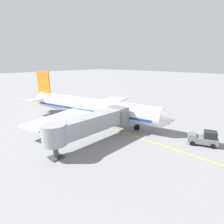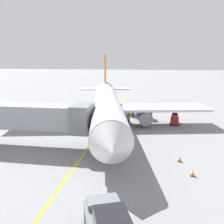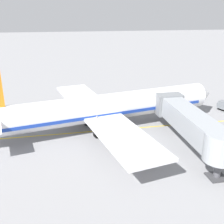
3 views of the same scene
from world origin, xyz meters
name	(u,v)px [view 1 (image 1 of 3)]	position (x,y,z in m)	size (l,w,h in m)	color
ground_plane	(88,121)	(0.00, 0.00, 0.00)	(400.00, 400.00, 0.00)	gray
gate_lead_in_line	(88,121)	(0.00, 0.00, 0.00)	(0.24, 80.00, 0.01)	gold
parked_airliner	(90,107)	(-0.46, 0.24, 3.19)	(30.43, 37.11, 10.63)	silver
jet_bridge	(90,124)	(7.35, 9.54, 3.46)	(15.80, 3.50, 4.98)	#93999E
pushback_tractor	(204,138)	(-4.75, 23.11, 1.10)	(3.65, 4.90, 2.40)	slate
baggage_tug_lead	(111,108)	(-10.41, -2.67, 0.71)	(1.51, 2.61, 1.62)	#B21E1E
baggage_cart_front	(93,108)	(-6.24, -5.34, 0.95)	(1.64, 2.97, 1.58)	#4C4C51
baggage_cart_second_in_train	(83,107)	(-5.29, -8.21, 0.95)	(1.64, 2.97, 1.58)	#4C4C51
ground_crew_wing_walker	(84,109)	(-3.82, -6.20, 0.95)	(0.71, 0.36, 1.69)	#232328
ground_crew_loader	(92,112)	(-3.41, -2.63, 0.95)	(0.72, 0.24, 1.69)	#232328
safety_cone_nose_left	(155,121)	(-9.68, 11.45, 0.29)	(0.36, 0.36, 0.59)	black
safety_cone_nose_right	(169,123)	(-10.46, 14.32, 0.29)	(0.36, 0.36, 0.59)	black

